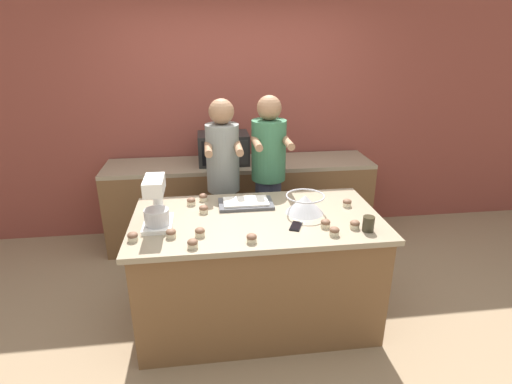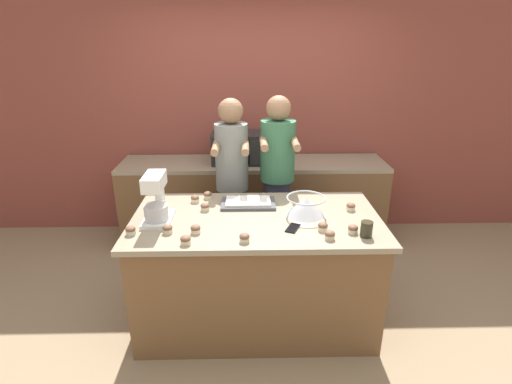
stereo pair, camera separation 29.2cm
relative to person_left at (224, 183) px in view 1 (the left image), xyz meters
The scene contains 24 objects.
ground_plane 1.20m from the person_left, 75.45° to the right, with size 16.00×16.00×0.00m, color #937A5B.
back_wall 1.06m from the person_left, 77.71° to the left, with size 10.00×0.06×2.70m.
island_counter 0.92m from the person_left, 75.45° to the right, with size 1.83×0.98×0.90m.
back_counter 0.76m from the person_left, 70.81° to the left, with size 2.80×0.60×0.90m.
person_left is the anchor object (origin of this frame).
person_right 0.42m from the person_left, ahead, with size 0.33×0.50×1.67m.
stand_mixer 1.00m from the person_left, 120.95° to the right, with size 0.20×0.30×0.36m.
mixing_bowl 0.95m from the person_left, 52.55° to the right, with size 0.29×0.29×0.14m.
baking_tray 0.57m from the person_left, 75.24° to the right, with size 0.43×0.25×0.04m.
microwave_oven 0.61m from the person_left, 86.54° to the left, with size 0.52×0.37×0.31m.
cell_phone 1.08m from the person_left, 65.14° to the right, with size 0.12×0.16×0.01m.
drinking_glass 1.44m from the person_left, 49.92° to the right, with size 0.08×0.08×0.11m.
cupcake_0 0.68m from the person_left, 105.75° to the right, with size 0.07×0.07×0.06m.
cupcake_1 1.21m from the person_left, 102.26° to the right, with size 0.07×0.07×0.06m.
cupcake_2 1.21m from the person_left, 57.10° to the right, with size 0.07×0.07×0.06m.
cupcake_3 0.46m from the person_left, 114.08° to the right, with size 0.07×0.07×0.06m.
cupcake_4 1.05m from the person_left, 101.63° to the right, with size 0.07×0.07×0.06m.
cupcake_5 1.23m from the person_left, 121.83° to the right, with size 0.07×0.07×0.06m.
cupcake_6 1.10m from the person_left, 111.41° to the right, with size 0.07×0.07×0.06m.
cupcake_7 1.33m from the person_left, 59.13° to the right, with size 0.07×0.07×0.06m.
cupcake_8 1.17m from the person_left, 84.13° to the right, with size 0.07×0.07×0.06m.
cupcake_9 1.15m from the person_left, 36.04° to the right, with size 0.07×0.07×0.06m.
cupcake_10 0.57m from the person_left, 119.86° to the right, with size 0.07×0.07×0.06m.
cupcake_11 1.36m from the person_left, 51.06° to the right, with size 0.07×0.07×0.06m.
Camera 1 is at (-0.35, -2.65, 2.14)m, focal length 28.00 mm.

